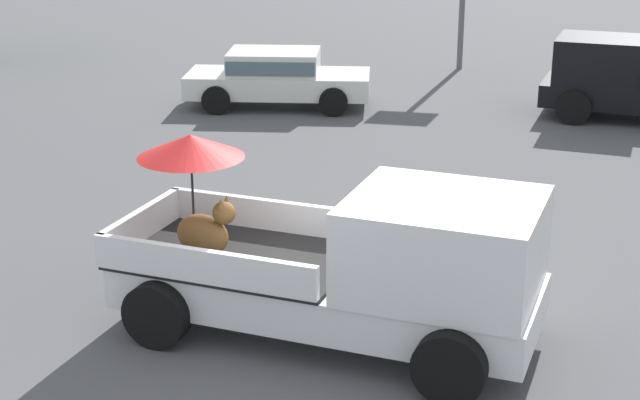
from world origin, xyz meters
name	(u,v)px	position (x,y,z in m)	size (l,w,h in m)	color
ground_plane	(326,334)	(0.00, 0.00, 0.00)	(80.00, 80.00, 0.00)	#4C4C4F
pickup_truck_main	(358,264)	(0.39, -0.06, 0.98)	(5.28, 2.87, 2.34)	black
parked_sedan_near	(277,75)	(-3.57, 11.35, 0.74)	(4.51, 2.46, 1.33)	black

